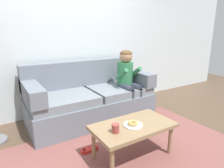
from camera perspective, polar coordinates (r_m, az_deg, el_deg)
name	(u,v)px	position (r m, az deg, el deg)	size (l,w,h in m)	color
ground	(118,142)	(2.67, 1.66, -16.38)	(10.00, 10.00, 0.00)	brown
wall_back	(73,31)	(3.53, -11.24, 14.90)	(8.00, 0.10, 2.80)	silver
area_rug	(129,151)	(2.50, 5.01, -18.75)	(2.68, 1.65, 0.01)	brown
couch	(90,99)	(3.21, -6.40, -4.23)	(1.94, 0.90, 0.92)	slate
coffee_table	(133,128)	(2.24, 6.11, -12.66)	(0.91, 0.51, 0.40)	#937551
person_child	(128,77)	(3.24, 4.58, 2.13)	(0.34, 0.58, 1.10)	#337A4C
plate	(133,125)	(2.19, 6.10, -11.75)	(0.21, 0.21, 0.01)	white
donut	(133,123)	(2.18, 6.12, -11.17)	(0.12, 0.12, 0.04)	tan
mug	(115,128)	(2.03, 1.01, -12.72)	(0.08, 0.08, 0.09)	#993D38
toy_controller	(90,150)	(2.49, -6.49, -18.44)	(0.23, 0.09, 0.05)	red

